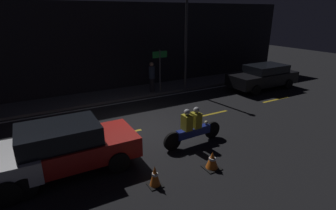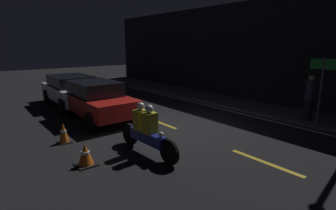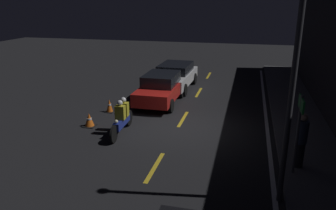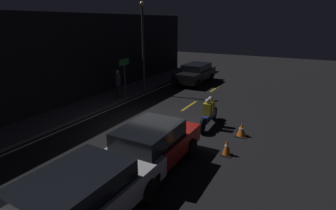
{
  "view_description": "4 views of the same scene",
  "coord_description": "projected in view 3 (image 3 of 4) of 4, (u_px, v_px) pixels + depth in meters",
  "views": [
    {
      "loc": [
        -3.73,
        -9.02,
        4.52
      ],
      "look_at": [
        1.06,
        -0.33,
        0.99
      ],
      "focal_mm": 28.0,
      "sensor_mm": 36.0,
      "label": 1
    },
    {
      "loc": [
        6.76,
        -5.78,
        2.92
      ],
      "look_at": [
        -0.68,
        0.17,
        0.73
      ],
      "focal_mm": 28.0,
      "sensor_mm": 36.0,
      "label": 2
    },
    {
      "loc": [
        12.34,
        2.63,
        5.03
      ],
      "look_at": [
        -0.33,
        -0.52,
        0.82
      ],
      "focal_mm": 35.0,
      "sensor_mm": 36.0,
      "label": 3
    },
    {
      "loc": [
        -9.59,
        -5.73,
        4.65
      ],
      "look_at": [
        0.04,
        -0.5,
        1.11
      ],
      "focal_mm": 28.0,
      "sensor_mm": 36.0,
      "label": 4
    }
  ],
  "objects": [
    {
      "name": "lane_dash_a",
      "position": [
        209.0,
        75.0,
        22.78
      ],
      "size": [
        2.0,
        0.14,
        0.01
      ],
      "color": "gold",
      "rests_on": "ground"
    },
    {
      "name": "pedestrian",
      "position": [
        301.0,
        140.0,
        9.86
      ],
      "size": [
        0.34,
        0.34,
        1.72
      ],
      "color": "black",
      "rests_on": "raised_curb"
    },
    {
      "name": "traffic_cone_mid",
      "position": [
        89.0,
        120.0,
        13.57
      ],
      "size": [
        0.5,
        0.5,
        0.57
      ],
      "color": "black",
      "rests_on": "ground"
    },
    {
      "name": "raised_curb",
      "position": [
        305.0,
        137.0,
        12.4
      ],
      "size": [
        28.0,
        2.19,
        0.12
      ],
      "color": "#4C4C4F",
      "rests_on": "ground"
    },
    {
      "name": "lane_solid_kerb",
      "position": [
        268.0,
        135.0,
        12.73
      ],
      "size": [
        25.2,
        0.14,
        0.01
      ],
      "color": "silver",
      "rests_on": "ground"
    },
    {
      "name": "sedan_white",
      "position": [
        175.0,
        75.0,
        19.26
      ],
      "size": [
        4.56,
        2.12,
        1.45
      ],
      "rotation": [
        0.0,
        0.0,
        -0.03
      ],
      "color": "silver",
      "rests_on": "ground"
    },
    {
      "name": "ground_plane",
      "position": [
        178.0,
        127.0,
        13.55
      ],
      "size": [
        56.0,
        56.0,
        0.0
      ],
      "primitive_type": "plane",
      "color": "black"
    },
    {
      "name": "traffic_cone_near",
      "position": [
        109.0,
        106.0,
        15.3
      ],
      "size": [
        0.39,
        0.39,
        0.63
      ],
      "color": "black",
      "rests_on": "ground"
    },
    {
      "name": "street_lamp",
      "position": [
        293.0,
        81.0,
        7.62
      ],
      "size": [
        0.28,
        0.28,
        5.76
      ],
      "color": "#333338",
      "rests_on": "ground"
    },
    {
      "name": "lane_dash_c",
      "position": [
        183.0,
        119.0,
        14.47
      ],
      "size": [
        2.0,
        0.14,
        0.01
      ],
      "color": "gold",
      "rests_on": "ground"
    },
    {
      "name": "lane_dash_b",
      "position": [
        199.0,
        92.0,
        18.63
      ],
      "size": [
        2.0,
        0.14,
        0.01
      ],
      "color": "gold",
      "rests_on": "ground"
    },
    {
      "name": "taxi_red",
      "position": [
        161.0,
        88.0,
        16.49
      ],
      "size": [
        4.02,
        1.87,
        1.5
      ],
      "rotation": [
        0.0,
        0.0,
        0.0
      ],
      "color": "red",
      "rests_on": "ground"
    },
    {
      "name": "lane_dash_d",
      "position": [
        155.0,
        167.0,
        10.31
      ],
      "size": [
        2.0,
        0.14,
        0.01
      ],
      "color": "gold",
      "rests_on": "ground"
    },
    {
      "name": "shop_sign",
      "position": [
        299.0,
        119.0,
        9.26
      ],
      "size": [
        0.9,
        0.08,
        2.4
      ],
      "color": "#4C4C51",
      "rests_on": "raised_curb"
    },
    {
      "name": "motorcycle",
      "position": [
        122.0,
        117.0,
        12.79
      ],
      "size": [
        2.44,
        0.39,
        1.4
      ],
      "rotation": [
        0.0,
        0.0,
        0.04
      ],
      "color": "black",
      "rests_on": "ground"
    }
  ]
}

